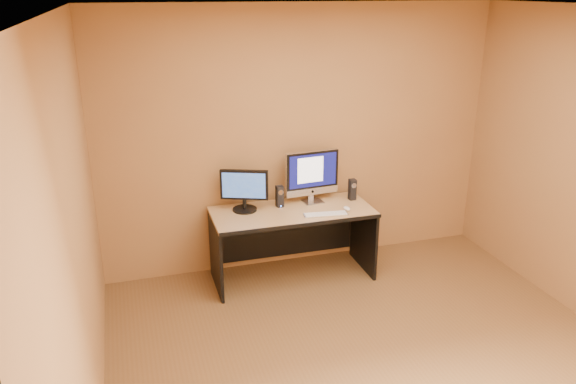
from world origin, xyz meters
name	(u,v)px	position (x,y,z in m)	size (l,w,h in m)	color
floor	(382,372)	(0.00, 0.00, 0.00)	(4.00, 4.00, 0.00)	brown
walls	(394,212)	(0.00, 0.00, 1.30)	(4.00, 4.00, 2.60)	olive
ceiling	(408,9)	(0.00, 0.00, 2.60)	(4.00, 4.00, 0.00)	white
desk	(292,244)	(-0.21, 1.61, 0.36)	(1.54, 0.67, 0.71)	tan
imac	(313,177)	(0.05, 1.77, 0.98)	(0.55, 0.20, 0.53)	#B3B3B7
second_monitor	(244,190)	(-0.64, 1.75, 0.91)	(0.46, 0.23, 0.40)	black
speaker_left	(280,196)	(-0.29, 1.75, 0.82)	(0.07, 0.07, 0.21)	black
speaker_right	(352,189)	(0.46, 1.73, 0.82)	(0.07, 0.07, 0.21)	black
keyboard	(326,214)	(0.06, 1.42, 0.72)	(0.41, 0.11, 0.02)	silver
mouse	(347,208)	(0.30, 1.48, 0.73)	(0.06, 0.10, 0.03)	silver
cable_a	(312,196)	(0.10, 1.91, 0.72)	(0.01, 0.01, 0.21)	black
cable_b	(307,198)	(0.04, 1.90, 0.72)	(0.01, 0.01, 0.17)	black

